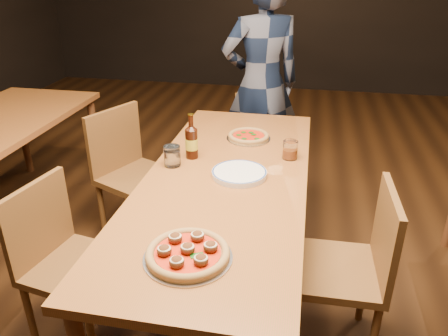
% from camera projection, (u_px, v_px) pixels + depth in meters
% --- Properties ---
extents(ground, '(9.00, 9.00, 0.00)m').
position_uv_depth(ground, '(226.00, 293.00, 2.51)').
color(ground, black).
extents(table_main, '(0.80, 2.00, 0.75)m').
position_uv_depth(table_main, '(226.00, 189.00, 2.21)').
color(table_main, brown).
rests_on(table_main, ground).
extents(chair_main_nw, '(0.47, 0.47, 0.87)m').
position_uv_depth(chair_main_nw, '(77.00, 266.00, 2.04)').
color(chair_main_nw, brown).
rests_on(chair_main_nw, ground).
extents(chair_main_sw, '(0.57, 0.57, 0.92)m').
position_uv_depth(chair_main_sw, '(139.00, 177.00, 2.82)').
color(chair_main_sw, brown).
rests_on(chair_main_sw, ground).
extents(chair_main_e, '(0.43, 0.43, 0.90)m').
position_uv_depth(chair_main_e, '(335.00, 269.00, 2.00)').
color(chair_main_e, brown).
rests_on(chair_main_e, ground).
extents(chair_end, '(0.40, 0.40, 0.81)m').
position_uv_depth(chair_end, '(256.00, 146.00, 3.42)').
color(chair_end, brown).
rests_on(chair_end, ground).
extents(pizza_meatball, '(0.33, 0.33, 0.06)m').
position_uv_depth(pizza_meatball, '(188.00, 253.00, 1.58)').
color(pizza_meatball, '#B7B7BF').
rests_on(pizza_meatball, table_main).
extents(pizza_margherita, '(0.26, 0.26, 0.03)m').
position_uv_depth(pizza_margherita, '(249.00, 136.00, 2.63)').
color(pizza_margherita, '#B7B7BF').
rests_on(pizza_margherita, table_main).
extents(plate_stack, '(0.28, 0.28, 0.03)m').
position_uv_depth(plate_stack, '(239.00, 173.00, 2.18)').
color(plate_stack, white).
rests_on(plate_stack, table_main).
extents(beer_bottle, '(0.07, 0.07, 0.24)m').
position_uv_depth(beer_bottle, '(192.00, 143.00, 2.35)').
color(beer_bottle, black).
rests_on(beer_bottle, table_main).
extents(water_glass, '(0.09, 0.09, 0.11)m').
position_uv_depth(water_glass, '(172.00, 156.00, 2.27)').
color(water_glass, white).
rests_on(water_glass, table_main).
extents(amber_glass, '(0.08, 0.08, 0.10)m').
position_uv_depth(amber_glass, '(290.00, 150.00, 2.36)').
color(amber_glass, '#A84B12').
rests_on(amber_glass, table_main).
extents(diner, '(0.74, 0.64, 1.72)m').
position_uv_depth(diner, '(261.00, 85.00, 3.35)').
color(diner, black).
rests_on(diner, ground).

